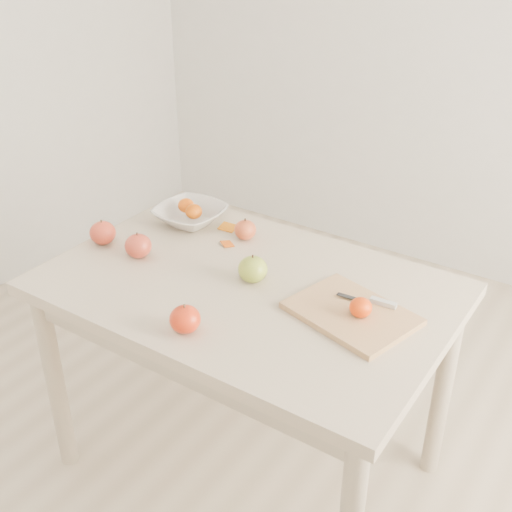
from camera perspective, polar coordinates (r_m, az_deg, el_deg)
The scene contains 15 objects.
ground at distance 2.40m, azimuth -0.70°, elevation -17.89°, with size 3.50×3.50×0.00m, color #C6B293.
table at distance 1.97m, azimuth -0.81°, elevation -4.88°, with size 1.20×0.80×0.75m.
cutting_board at distance 1.79m, azimuth 8.47°, elevation -5.07°, with size 0.33×0.24×0.02m, color tan.
board_tangerine at distance 1.75m, azimuth 9.29°, elevation -4.54°, with size 0.06×0.06×0.05m, color #DB3B07.
fruit_bowl at distance 2.28m, azimuth -5.88°, elevation 3.65°, with size 0.24×0.24×0.06m, color silver.
bowl_tangerine_near at distance 2.29m, azimuth -6.24°, elevation 4.49°, with size 0.06×0.06×0.05m, color #DE4E07.
bowl_tangerine_far at distance 2.24m, azimuth -5.56°, elevation 3.96°, with size 0.06×0.06×0.05m, color orange.
orange_peel_a at distance 2.23m, azimuth -2.51°, elevation 2.47°, with size 0.06×0.04×0.00m, color orange.
orange_peel_b at distance 2.13m, azimuth -2.56°, elevation 1.03°, with size 0.04×0.04×0.00m, color #CC520E.
paring_knife at distance 1.82m, azimuth 10.81°, elevation -4.04°, with size 0.17×0.05×0.01m.
apple_green at distance 1.91m, azimuth -0.29°, elevation -1.18°, with size 0.09×0.09×0.08m, color #628F1B.
apple_red_c at distance 1.70m, azimuth -6.32°, elevation -5.60°, with size 0.08×0.08×0.08m, color #A70807.
apple_red_b at distance 2.07m, azimuth -10.43°, elevation 0.90°, with size 0.09×0.09×0.08m, color maroon.
apple_red_d at distance 2.18m, azimuth -13.47°, elevation 2.01°, with size 0.09×0.09×0.08m, color maroon.
apple_red_a at distance 2.15m, azimuth -0.96°, elevation 2.35°, with size 0.07×0.07×0.07m, color maroon.
Camera 1 is at (0.93, -1.34, 1.75)m, focal length 45.00 mm.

